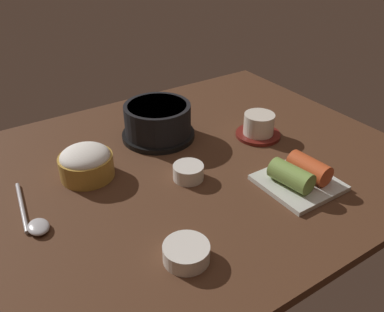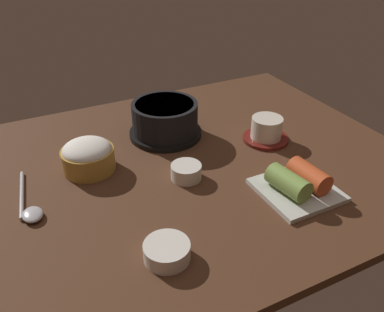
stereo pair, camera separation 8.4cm
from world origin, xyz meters
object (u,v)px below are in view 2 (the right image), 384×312
Objects in this scene: side_bowl_near at (167,251)px; tea_cup_with_saucer at (266,130)px; rice_bowl at (88,156)px; kimchi_plate at (298,183)px; spoon at (29,208)px; banchan_cup_center at (186,171)px; stone_pot at (165,119)px.

tea_cup_with_saucer is at bearing 33.91° from side_bowl_near.
rice_bowl reaches higher than kimchi_plate.
spoon is at bearing 129.03° from side_bowl_near.
banchan_cup_center is (-23.76, -5.79, -0.98)cm from tea_cup_with_saucer.
kimchi_plate is 50.45cm from spoon.
stone_pot is at bearing 79.48° from banchan_cup_center.
rice_bowl reaches higher than spoon.
rice_bowl is 0.77× the size of kimchi_plate.
stone_pot reaches higher than rice_bowl.
stone_pot is 37.08cm from spoon.
tea_cup_with_saucer is at bearing 13.69° from banchan_cup_center.
rice_bowl is 31.01cm from side_bowl_near.
rice_bowl is at bearing 98.34° from side_bowl_near.
stone_pot is 1.62× the size of tea_cup_with_saucer.
spoon is at bearing -177.61° from tea_cup_with_saucer.
rice_bowl is 41.10cm from tea_cup_with_saucer.
rice_bowl is at bearing -162.24° from stone_pot.
spoon is (-30.21, 3.54, -1.06)cm from banchan_cup_center.
tea_cup_with_saucer is at bearing 71.32° from kimchi_plate.
side_bowl_near is (4.49, -30.63, -1.81)cm from rice_bowl.
stone_pot reaches higher than side_bowl_near.
tea_cup_with_saucer is 43.53cm from side_bowl_near.
kimchi_plate is at bearing -20.30° from spoon.
kimchi_plate reaches higher than spoon.
side_bowl_near is at bearing -146.09° from tea_cup_with_saucer.
spoon is (-17.86, 22.03, -0.91)cm from side_bowl_near.
tea_cup_with_saucer reaches higher than banchan_cup_center.
banchan_cup_center is (-3.46, -18.64, -2.60)cm from stone_pot.
tea_cup_with_saucer is at bearing -8.90° from rice_bowl.
spoon is at bearing 173.32° from banchan_cup_center.
kimchi_plate is at bearing -37.57° from rice_bowl.
banchan_cup_center is at bearing -166.31° from tea_cup_with_saucer.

